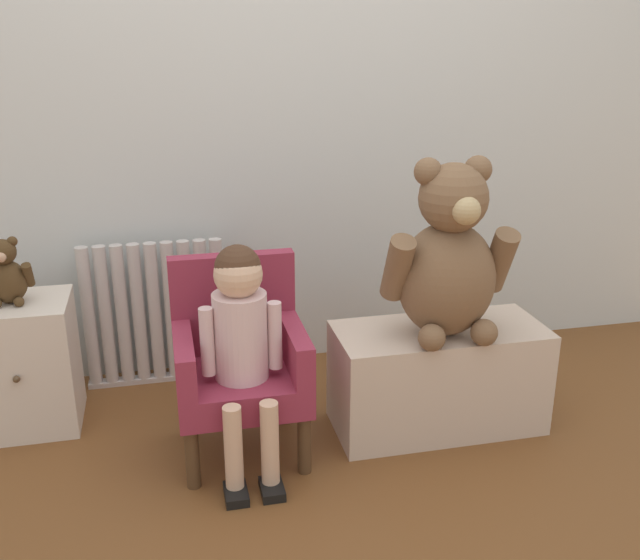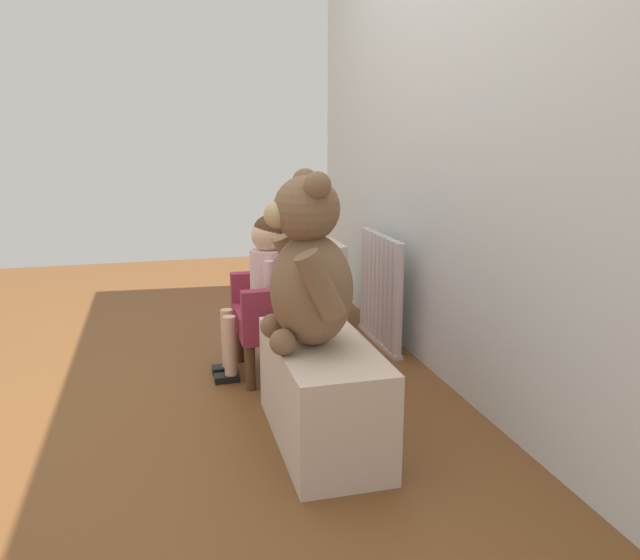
{
  "view_description": "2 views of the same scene",
  "coord_description": "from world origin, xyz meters",
  "px_view_note": "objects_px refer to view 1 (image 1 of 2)",
  "views": [
    {
      "loc": [
        -0.44,
        -1.72,
        1.35
      ],
      "look_at": [
        0.04,
        0.39,
        0.58
      ],
      "focal_mm": 40.0,
      "sensor_mm": 36.0,
      "label": 1
    },
    {
      "loc": [
        2.46,
        -0.15,
        1.09
      ],
      "look_at": [
        0.14,
        0.46,
        0.52
      ],
      "focal_mm": 35.0,
      "sensor_mm": 36.0,
      "label": 2
    }
  ],
  "objects_px": {
    "child_figure": "(241,328)",
    "low_bench": "(438,377)",
    "small_dresser": "(25,364)",
    "large_teddy_bear": "(449,260)",
    "radiator": "(155,314)",
    "child_armchair": "(239,358)",
    "small_teddy_bear": "(7,275)"
  },
  "relations": [
    {
      "from": "child_figure",
      "to": "low_bench",
      "type": "height_order",
      "value": "child_figure"
    },
    {
      "from": "small_dresser",
      "to": "large_teddy_bear",
      "type": "xyz_separation_m",
      "value": [
        1.41,
        -0.37,
        0.4
      ]
    },
    {
      "from": "small_dresser",
      "to": "child_figure",
      "type": "xyz_separation_m",
      "value": [
        0.72,
        -0.42,
        0.25
      ]
    },
    {
      "from": "large_teddy_bear",
      "to": "radiator",
      "type": "bearing_deg",
      "value": 147.21
    },
    {
      "from": "radiator",
      "to": "child_armchair",
      "type": "bearing_deg",
      "value": -64.19
    },
    {
      "from": "child_armchair",
      "to": "child_figure",
      "type": "relative_size",
      "value": 0.88
    },
    {
      "from": "small_dresser",
      "to": "child_armchair",
      "type": "bearing_deg",
      "value": -23.28
    },
    {
      "from": "child_armchair",
      "to": "large_teddy_bear",
      "type": "xyz_separation_m",
      "value": [
        0.69,
        -0.07,
        0.31
      ]
    },
    {
      "from": "large_teddy_bear",
      "to": "child_armchair",
      "type": "bearing_deg",
      "value": 174.55
    },
    {
      "from": "child_figure",
      "to": "small_teddy_bear",
      "type": "distance_m",
      "value": 0.85
    },
    {
      "from": "low_bench",
      "to": "small_teddy_bear",
      "type": "relative_size",
      "value": 3.15
    },
    {
      "from": "child_figure",
      "to": "small_teddy_bear",
      "type": "bearing_deg",
      "value": 150.58
    },
    {
      "from": "low_bench",
      "to": "child_armchair",
      "type": "bearing_deg",
      "value": 178.24
    },
    {
      "from": "radiator",
      "to": "child_figure",
      "type": "height_order",
      "value": "child_figure"
    },
    {
      "from": "radiator",
      "to": "large_teddy_bear",
      "type": "bearing_deg",
      "value": -32.79
    },
    {
      "from": "small_dresser",
      "to": "child_figure",
      "type": "height_order",
      "value": "child_figure"
    },
    {
      "from": "radiator",
      "to": "low_bench",
      "type": "relative_size",
      "value": 0.79
    },
    {
      "from": "child_armchair",
      "to": "small_teddy_bear",
      "type": "xyz_separation_m",
      "value": [
        -0.73,
        0.31,
        0.24
      ]
    },
    {
      "from": "child_figure",
      "to": "small_teddy_bear",
      "type": "relative_size",
      "value": 3.19
    },
    {
      "from": "child_figure",
      "to": "large_teddy_bear",
      "type": "bearing_deg",
      "value": 3.45
    },
    {
      "from": "child_figure",
      "to": "low_bench",
      "type": "relative_size",
      "value": 1.01
    },
    {
      "from": "radiator",
      "to": "child_armchair",
      "type": "distance_m",
      "value": 0.61
    },
    {
      "from": "low_bench",
      "to": "child_figure",
      "type": "bearing_deg",
      "value": -172.96
    },
    {
      "from": "small_dresser",
      "to": "child_armchair",
      "type": "relative_size",
      "value": 0.72
    },
    {
      "from": "small_dresser",
      "to": "large_teddy_bear",
      "type": "relative_size",
      "value": 0.78
    },
    {
      "from": "child_armchair",
      "to": "large_teddy_bear",
      "type": "relative_size",
      "value": 1.08
    },
    {
      "from": "low_bench",
      "to": "large_teddy_bear",
      "type": "relative_size",
      "value": 1.22
    },
    {
      "from": "small_dresser",
      "to": "low_bench",
      "type": "height_order",
      "value": "small_dresser"
    },
    {
      "from": "child_armchair",
      "to": "large_teddy_bear",
      "type": "distance_m",
      "value": 0.76
    },
    {
      "from": "large_teddy_bear",
      "to": "small_teddy_bear",
      "type": "bearing_deg",
      "value": 165.34
    },
    {
      "from": "small_dresser",
      "to": "low_bench",
      "type": "relative_size",
      "value": 0.64
    },
    {
      "from": "low_bench",
      "to": "large_teddy_bear",
      "type": "distance_m",
      "value": 0.45
    }
  ]
}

